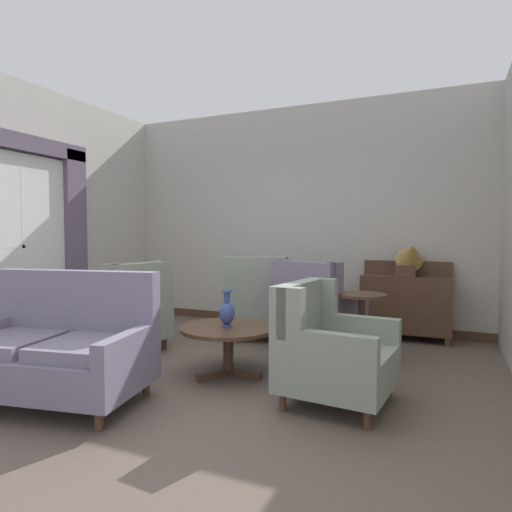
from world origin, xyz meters
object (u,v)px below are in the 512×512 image
armchair_far_left (329,351)px  gramophone (410,256)px  settee (56,350)px  armchair_back_corner (127,314)px  coffee_table (228,335)px  armchair_near_sideboard (316,314)px  side_table (362,321)px  sideboard (406,303)px  porcelain_vase (227,312)px  armchair_foreground_right (258,304)px

armchair_far_left → gramophone: 2.46m
settee → gramophone: bearing=42.1°
armchair_back_corner → gramophone: (2.90, 1.80, 0.64)m
coffee_table → armchair_near_sideboard: bearing=62.0°
side_table → gramophone: size_ratio=1.39×
coffee_table → sideboard: 2.57m
coffee_table → porcelain_vase: bearing=-99.2°
armchair_near_sideboard → armchair_foreground_right: armchair_foreground_right is taller
armchair_back_corner → armchair_foreground_right: size_ratio=0.97×
armchair_back_corner → armchair_foreground_right: armchair_foreground_right is taller
armchair_foreground_right → sideboard: 1.88m
settee → armchair_back_corner: settee is taller
armchair_far_left → side_table: (0.05, 1.17, 0.02)m
porcelain_vase → armchair_back_corner: armchair_back_corner is taller
porcelain_vase → armchair_far_left: bearing=-14.3°
coffee_table → armchair_near_sideboard: armchair_near_sideboard is taller
coffee_table → armchair_back_corner: size_ratio=0.90×
armchair_back_corner → gramophone: 3.47m
porcelain_vase → armchair_far_left: 1.11m
armchair_far_left → gramophone: size_ratio=1.81×
armchair_near_sideboard → sideboard: 1.38m
armchair_far_left → armchair_foreground_right: size_ratio=0.89×
armchair_back_corner → armchair_near_sideboard: bearing=123.3°
armchair_far_left → gramophone: gramophone is taller
porcelain_vase → armchair_near_sideboard: 1.23m
side_table → sideboard: 1.30m
armchair_near_sideboard → side_table: bearing=-179.2°
armchair_far_left → armchair_near_sideboard: 1.44m
armchair_near_sideboard → side_table: armchair_near_sideboard is taller
settee → armchair_far_left: bearing=12.5°
coffee_table → gramophone: size_ratio=1.75×
settee → armchair_back_corner: (-0.45, 1.39, 0.02)m
settee → gramophone: 4.07m
coffee_table → armchair_back_corner: (-1.42, 0.25, 0.05)m
coffee_table → armchair_back_corner: 1.44m
armchair_near_sideboard → side_table: 0.57m
sideboard → gramophone: (0.05, -0.09, 0.60)m
armchair_near_sideboard → gramophone: 1.49m
porcelain_vase → gramophone: gramophone is taller
sideboard → gramophone: size_ratio=2.08×
porcelain_vase → armchair_back_corner: 1.45m
coffee_table → side_table: size_ratio=1.27×
settee → sideboard: (2.40, 3.28, 0.05)m
gramophone → armchair_back_corner: bearing=-148.3°
porcelain_vase → side_table: 1.44m
side_table → gramophone: (0.38, 1.16, 0.63)m
armchair_foreground_right → sideboard: armchair_foreground_right is taller
porcelain_vase → side_table: bearing=39.1°
sideboard → gramophone: gramophone is taller
armchair_far_left → settee: bearing=118.4°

